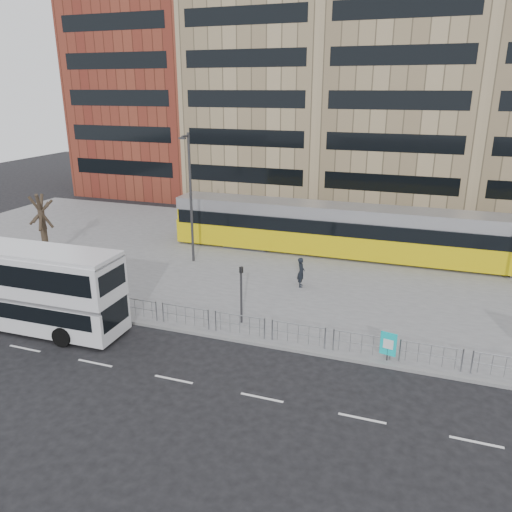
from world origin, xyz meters
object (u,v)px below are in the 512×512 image
(traffic_light_west, at_px, (241,287))
(tram, at_px, (382,234))
(lamp_post_west, at_px, (190,194))
(double_decker_bus, at_px, (22,284))
(bare_tree, at_px, (38,191))
(pedestrian, at_px, (301,272))
(ad_panel, at_px, (388,344))

(traffic_light_west, bearing_deg, tram, 90.53)
(tram, distance_m, lamp_post_west, 13.80)
(double_decker_bus, xyz_separation_m, tram, (16.26, 16.82, -0.36))
(double_decker_bus, height_order, traffic_light_west, double_decker_bus)
(double_decker_bus, relative_size, bare_tree, 1.57)
(pedestrian, relative_size, traffic_light_west, 0.60)
(traffic_light_west, xyz_separation_m, lamp_post_west, (-6.72, 7.94, 2.86))
(pedestrian, distance_m, traffic_light_west, 6.20)
(bare_tree, bearing_deg, ad_panel, -14.69)
(double_decker_bus, xyz_separation_m, pedestrian, (12.18, 9.69, -1.26))
(tram, bearing_deg, bare_tree, -161.46)
(double_decker_bus, bearing_deg, traffic_light_west, 18.77)
(traffic_light_west, xyz_separation_m, bare_tree, (-16.97, 5.02, 2.94))
(traffic_light_west, bearing_deg, lamp_post_west, 154.68)
(tram, xyz_separation_m, ad_panel, (1.83, -14.42, -1.03))
(tram, bearing_deg, ad_panel, -83.60)
(lamp_post_west, bearing_deg, ad_panel, -33.16)
(tram, bearing_deg, double_decker_bus, -134.85)
(double_decker_bus, bearing_deg, pedestrian, 37.31)
(lamp_post_west, xyz_separation_m, bare_tree, (-10.24, -2.91, 0.08))
(double_decker_bus, xyz_separation_m, bare_tree, (-6.46, 8.84, 2.72))
(tram, height_order, lamp_post_west, lamp_post_west)
(pedestrian, bearing_deg, traffic_light_west, 149.68)
(ad_panel, distance_m, bare_tree, 25.71)
(ad_panel, relative_size, traffic_light_west, 0.45)
(tram, height_order, bare_tree, bare_tree)
(traffic_light_west, distance_m, bare_tree, 17.94)
(traffic_light_west, height_order, bare_tree, bare_tree)
(tram, bearing_deg, traffic_light_west, -114.70)
(pedestrian, xyz_separation_m, traffic_light_west, (-1.68, -5.87, 1.04))
(tram, distance_m, ad_panel, 14.58)
(ad_panel, xyz_separation_m, traffic_light_west, (-7.59, 1.41, 1.17))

